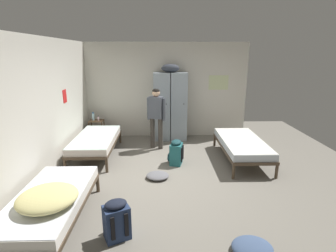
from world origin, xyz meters
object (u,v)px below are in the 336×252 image
object	(u,v)px
bed_left_rear	(96,140)
locker_bank	(170,105)
shelf_unit	(97,128)
bed_left_front	(50,201)
clothes_pile_grey	(158,176)
clothes_pile_denim	(252,248)
bed_right	(242,144)
person_traveler	(156,113)
backpack_teal	(176,153)
lotion_bottle	(98,118)
backpack_navy	(116,220)
bedding_heap	(48,198)
water_bottle	(93,117)

from	to	relation	value
bed_left_rear	locker_bank	bearing A→B (deg)	34.71
shelf_unit	bed_left_front	distance (m)	3.77
bed_left_rear	clothes_pile_grey	xyz separation A→B (m)	(1.46, -1.20, -0.33)
clothes_pile_denim	bed_right	bearing A→B (deg)	76.15
person_traveler	backpack_teal	distance (m)	1.27
shelf_unit	clothes_pile_denim	distance (m)	5.23
lotion_bottle	clothes_pile_grey	world-z (taller)	lotion_bottle
backpack_navy	clothes_pile_denim	xyz separation A→B (m)	(1.69, -0.32, -0.20)
bed_right	bedding_heap	distance (m)	4.11
bed_left_front	clothes_pile_denim	world-z (taller)	bed_left_front
bed_left_rear	lotion_bottle	size ratio (longest dim) A/B	13.70
person_traveler	water_bottle	distance (m)	1.90
bed_left_rear	backpack_teal	bearing A→B (deg)	-16.11
bed_right	person_traveler	world-z (taller)	person_traveler
bed_left_front	clothes_pile_denim	size ratio (longest dim) A/B	3.77
locker_bank	lotion_bottle	size ratio (longest dim) A/B	14.92
locker_bank	bed_left_rear	size ratio (longest dim) A/B	1.09
water_bottle	clothes_pile_denim	world-z (taller)	water_bottle
bed_left_front	person_traveler	bearing A→B (deg)	65.34
backpack_teal	clothes_pile_grey	distance (m)	0.80
bedding_heap	water_bottle	distance (m)	4.06
bedding_heap	person_traveler	xyz separation A→B (m)	(1.32, 3.33, 0.33)
water_bottle	clothes_pile_denim	xyz separation A→B (m)	(2.97, -4.37, -0.60)
backpack_navy	clothes_pile_denim	distance (m)	1.73
bed_left_front	lotion_bottle	xyz separation A→B (m)	(-0.18, 3.72, 0.25)
locker_bank	water_bottle	size ratio (longest dim) A/B	9.34
bedding_heap	clothes_pile_grey	size ratio (longest dim) A/B	1.70
lotion_bottle	backpack_navy	size ratio (longest dim) A/B	0.25
backpack_navy	water_bottle	bearing A→B (deg)	107.49
clothes_pile_grey	lotion_bottle	bearing A→B (deg)	125.32
bedding_heap	backpack_navy	distance (m)	0.91
lotion_bottle	bed_left_rear	bearing A→B (deg)	-80.79
bed_left_rear	person_traveler	world-z (taller)	person_traveler
bed_right	lotion_bottle	world-z (taller)	lotion_bottle
bed_right	clothes_pile_denim	world-z (taller)	bed_right
shelf_unit	lotion_bottle	world-z (taller)	lotion_bottle
bed_left_rear	bedding_heap	size ratio (longest dim) A/B	2.54
water_bottle	lotion_bottle	world-z (taller)	water_bottle
shelf_unit	water_bottle	xyz separation A→B (m)	(-0.08, 0.02, 0.32)
bedding_heap	backpack_navy	size ratio (longest dim) A/B	1.36
bed_right	person_traveler	size ratio (longest dim) A/B	1.25
backpack_navy	clothes_pile_denim	world-z (taller)	backpack_navy
bed_left_front	lotion_bottle	size ratio (longest dim) A/B	13.70
shelf_unit	backpack_teal	size ratio (longest dim) A/B	1.04
locker_bank	person_traveler	bearing A→B (deg)	-115.65
water_bottle	bed_left_rear	bearing A→B (deg)	-74.25
lotion_bottle	backpack_teal	distance (m)	2.63
water_bottle	shelf_unit	bearing A→B (deg)	-14.04
locker_bank	bedding_heap	world-z (taller)	locker_bank
bedding_heap	water_bottle	bearing A→B (deg)	96.02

